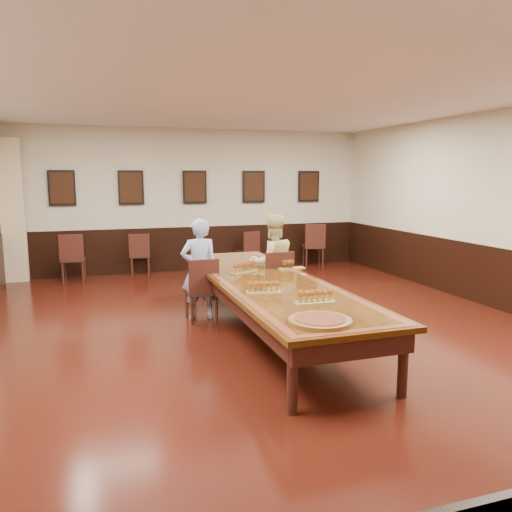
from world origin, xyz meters
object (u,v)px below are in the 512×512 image
object	(u,v)px
chair_man	(201,289)
person_man	(199,269)
spare_chair_c	(247,250)
chair_woman	(275,281)
spare_chair_b	(140,254)
spare_chair_a	(73,258)
person_woman	(273,263)
conference_table	(267,290)
carved_platter	(320,321)
spare_chair_d	(313,245)

from	to	relation	value
chair_man	person_man	size ratio (longest dim) A/B	0.63
spare_chair_c	person_man	distance (m)	4.11
chair_woman	spare_chair_b	xyz separation A→B (m)	(-1.75, 3.75, -0.03)
chair_woman	person_man	size ratio (longest dim) A/B	0.65
spare_chair_a	spare_chair_b	distance (m)	1.40
spare_chair_c	person_woman	world-z (taller)	person_woman
spare_chair_a	person_woman	world-z (taller)	person_woman
spare_chair_c	conference_table	distance (m)	4.77
person_man	spare_chair_b	bearing A→B (deg)	-82.81
carved_platter	chair_man	bearing A→B (deg)	100.32
chair_woman	spare_chair_c	bearing A→B (deg)	-100.92
spare_chair_c	carved_platter	xyz separation A→B (m)	(-1.34, -6.70, 0.32)
person_man	carved_platter	distance (m)	3.10
chair_man	conference_table	distance (m)	1.15
person_man	chair_woman	bearing A→B (deg)	179.25
person_woman	chair_man	bearing A→B (deg)	9.40
spare_chair_d	chair_man	bearing A→B (deg)	59.58
spare_chair_b	spare_chair_c	bearing A→B (deg)	-174.26
spare_chair_a	spare_chair_c	world-z (taller)	spare_chair_a
spare_chair_c	conference_table	size ratio (longest dim) A/B	0.18
spare_chair_c	spare_chair_d	distance (m)	1.63
chair_woman	conference_table	world-z (taller)	chair_woman
chair_man	spare_chair_b	bearing A→B (deg)	-83.00
spare_chair_a	carved_platter	world-z (taller)	spare_chair_a
chair_man	chair_woman	xyz separation A→B (m)	(1.21, 0.11, 0.02)
person_man	spare_chair_d	bearing A→B (deg)	-135.40
spare_chair_b	person_woman	xyz separation A→B (m)	(1.75, -3.65, 0.31)
person_woman	conference_table	xyz separation A→B (m)	(-0.47, -1.09, -0.16)
person_man	person_woman	bearing A→B (deg)	-175.77
person_woman	person_man	bearing A→B (deg)	4.65
chair_woman	spare_chair_c	world-z (taller)	chair_woman
chair_man	spare_chair_a	size ratio (longest dim) A/B	0.96
carved_platter	spare_chair_d	bearing A→B (deg)	65.85
person_woman	carved_platter	world-z (taller)	person_woman
chair_woman	spare_chair_d	size ratio (longest dim) A/B	0.96
spare_chair_b	chair_man	bearing A→B (deg)	106.35
spare_chair_c	spare_chair_d	world-z (taller)	spare_chair_d
chair_woman	person_woman	distance (m)	0.30
spare_chair_c	person_man	bearing A→B (deg)	49.88
chair_woman	spare_chair_a	size ratio (longest dim) A/B	1.00
person_woman	chair_woman	bearing A→B (deg)	90.00
chair_woman	spare_chair_d	world-z (taller)	spare_chair_d
conference_table	carved_platter	bearing A→B (deg)	-95.44
spare_chair_c	person_woman	size ratio (longest dim) A/B	0.58
spare_chair_d	chair_woman	bearing A→B (deg)	70.45
carved_platter	conference_table	bearing A→B (deg)	84.56
spare_chair_d	spare_chair_b	bearing A→B (deg)	10.68
chair_woman	carved_platter	distance (m)	3.14
person_man	person_woman	xyz separation A→B (m)	(1.21, 0.11, 0.01)
spare_chair_b	conference_table	size ratio (longest dim) A/B	0.18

